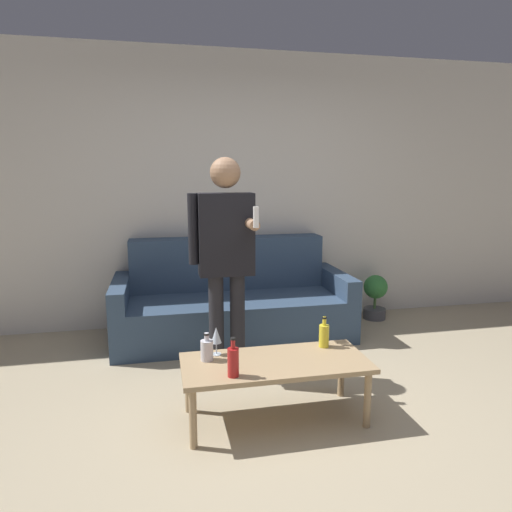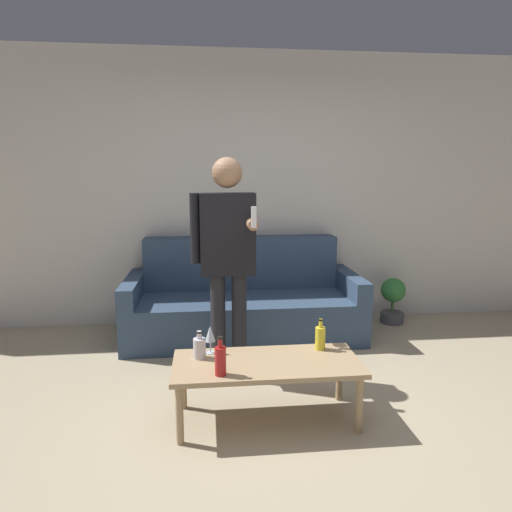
# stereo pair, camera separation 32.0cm
# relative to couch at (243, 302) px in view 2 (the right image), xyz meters

# --- Properties ---
(ground_plane) EXTENTS (16.00, 16.00, 0.00)m
(ground_plane) POSITION_rel_couch_xyz_m (0.11, -1.87, -0.31)
(ground_plane) COLOR tan
(wall_back) EXTENTS (8.00, 0.06, 2.70)m
(wall_back) POSITION_rel_couch_xyz_m (0.11, 0.44, 1.04)
(wall_back) COLOR silver
(wall_back) RESTS_ON ground_plane
(couch) EXTENTS (2.16, 0.91, 0.90)m
(couch) POSITION_rel_couch_xyz_m (0.00, 0.00, 0.00)
(couch) COLOR #334760
(couch) RESTS_ON ground_plane
(coffee_table) EXTENTS (1.15, 0.51, 0.39)m
(coffee_table) POSITION_rel_couch_xyz_m (0.02, -1.58, 0.03)
(coffee_table) COLOR tan
(coffee_table) RESTS_ON ground_plane
(bottle_orange) EXTENTS (0.07, 0.07, 0.21)m
(bottle_orange) POSITION_rel_couch_xyz_m (0.39, -1.43, 0.16)
(bottle_orange) COLOR yellow
(bottle_orange) RESTS_ON coffee_table
(bottle_green) EXTENTS (0.08, 0.08, 0.17)m
(bottle_green) POSITION_rel_couch_xyz_m (-0.39, -1.49, 0.14)
(bottle_green) COLOR silver
(bottle_green) RESTS_ON coffee_table
(bottle_dark) EXTENTS (0.07, 0.07, 0.23)m
(bottle_dark) POSITION_rel_couch_xyz_m (-0.27, -1.74, 0.16)
(bottle_dark) COLOR #B21E1E
(bottle_dark) RESTS_ON coffee_table
(wine_glass_near) EXTENTS (0.07, 0.07, 0.18)m
(wine_glass_near) POSITION_rel_couch_xyz_m (-0.32, -1.41, 0.20)
(wine_glass_near) COLOR silver
(wine_glass_near) RESTS_ON coffee_table
(person_standing_front) EXTENTS (0.47, 0.42, 1.64)m
(person_standing_front) POSITION_rel_couch_xyz_m (-0.19, -0.91, 0.66)
(person_standing_front) COLOR #232328
(person_standing_front) RESTS_ON ground_plane
(potted_plant) EXTENTS (0.25, 0.25, 0.47)m
(potted_plant) POSITION_rel_couch_xyz_m (1.56, 0.15, -0.05)
(potted_plant) COLOR #4C4C51
(potted_plant) RESTS_ON ground_plane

